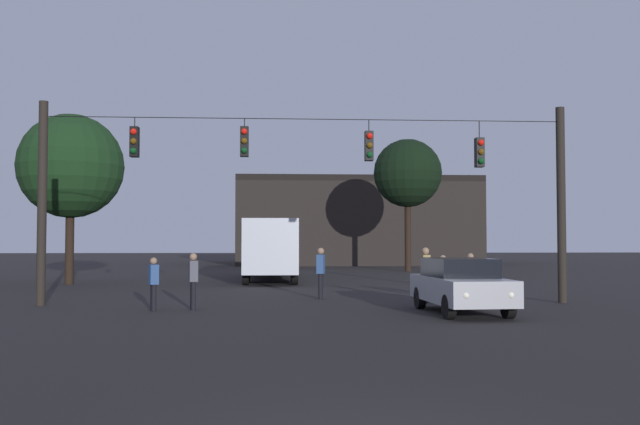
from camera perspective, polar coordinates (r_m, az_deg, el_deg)
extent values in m
plane|color=black|center=(31.09, -1.74, -6.02)|extent=(168.00, 168.00, 0.00)
cylinder|color=black|center=(23.31, -21.76, 0.74)|extent=(0.28, 0.28, 6.37)
cylinder|color=black|center=(23.98, 19.11, 0.62)|extent=(0.28, 0.28, 6.37)
cylinder|color=black|center=(22.46, -1.02, 7.64)|extent=(16.52, 0.02, 0.02)
cylinder|color=black|center=(22.86, -14.90, 7.14)|extent=(0.03, 0.03, 0.30)
cube|color=black|center=(22.77, -14.92, 5.59)|extent=(0.26, 0.32, 0.95)
sphere|color=red|center=(22.64, -15.00, 6.40)|extent=(0.20, 0.20, 0.20)
sphere|color=#5B3D0C|center=(22.60, -15.01, 5.65)|extent=(0.20, 0.20, 0.20)
sphere|color=#0C4219|center=(22.56, -15.02, 4.90)|extent=(0.20, 0.20, 0.20)
cylinder|color=black|center=(22.45, -6.19, 7.30)|extent=(0.03, 0.03, 0.26)
cube|color=black|center=(22.35, -6.20, 5.77)|extent=(0.26, 0.32, 0.95)
sphere|color=red|center=(22.22, -6.22, 6.60)|extent=(0.20, 0.20, 0.20)
sphere|color=#5B3D0C|center=(22.17, -6.22, 5.84)|extent=(0.20, 0.20, 0.20)
sphere|color=#0C4219|center=(22.13, -6.22, 5.07)|extent=(0.20, 0.20, 0.20)
cylinder|color=black|center=(22.60, 4.01, 7.09)|extent=(0.03, 0.03, 0.36)
cube|color=black|center=(22.50, 4.02, 5.44)|extent=(0.26, 0.32, 0.95)
sphere|color=red|center=(22.37, 4.08, 6.26)|extent=(0.20, 0.20, 0.20)
sphere|color=#5B3D0C|center=(22.33, 4.08, 5.50)|extent=(0.20, 0.20, 0.20)
sphere|color=#0C4219|center=(22.29, 4.08, 4.73)|extent=(0.20, 0.20, 0.20)
cylinder|color=black|center=(23.33, 12.88, 6.62)|extent=(0.03, 0.03, 0.54)
cube|color=black|center=(23.22, 12.90, 4.80)|extent=(0.26, 0.32, 0.95)
sphere|color=red|center=(23.09, 13.02, 5.59)|extent=(0.20, 0.20, 0.20)
sphere|color=#5B3D0C|center=(23.05, 13.02, 4.85)|extent=(0.20, 0.20, 0.20)
sphere|color=#0C4219|center=(23.02, 13.03, 4.11)|extent=(0.20, 0.20, 0.20)
cube|color=#B7BCC6|center=(36.02, -4.05, -2.72)|extent=(2.57, 11.02, 2.50)
cube|color=black|center=(36.02, -4.05, -1.75)|extent=(2.60, 10.36, 0.70)
cylinder|color=black|center=(40.03, -5.63, -4.46)|extent=(0.29, 1.00, 1.00)
cylinder|color=black|center=(40.02, -2.44, -4.47)|extent=(0.29, 1.00, 1.00)
cylinder|color=black|center=(33.88, -5.95, -4.86)|extent=(0.29, 1.00, 1.00)
cylinder|color=black|center=(33.87, -2.18, -4.87)|extent=(0.29, 1.00, 1.00)
cylinder|color=black|center=(31.90, -6.08, -5.01)|extent=(0.29, 1.00, 1.00)
cylinder|color=black|center=(31.89, -2.08, -5.03)|extent=(0.29, 1.00, 1.00)
cube|color=beige|center=(39.32, -4.03, -1.80)|extent=(2.56, 0.82, 0.56)
cube|color=beige|center=(33.27, -4.06, -1.71)|extent=(2.56, 0.82, 0.56)
cube|color=#99999E|center=(19.80, 11.45, -6.18)|extent=(2.05, 4.40, 0.68)
cube|color=black|center=(19.91, 11.30, -4.43)|extent=(1.72, 2.41, 0.52)
cylinder|color=black|center=(18.77, 15.14, -7.40)|extent=(0.26, 0.65, 0.64)
cylinder|color=black|center=(18.24, 10.49, -7.59)|extent=(0.26, 0.65, 0.64)
cylinder|color=black|center=(21.42, 12.28, -6.79)|extent=(0.26, 0.65, 0.64)
cylinder|color=black|center=(20.96, 8.16, -6.92)|extent=(0.26, 0.65, 0.64)
sphere|color=white|center=(18.03, 15.30, -6.53)|extent=(0.18, 0.18, 0.18)
sphere|color=white|center=(17.63, 11.81, -6.66)|extent=(0.18, 0.18, 0.18)
cylinder|color=black|center=(22.92, 8.69, -6.21)|extent=(0.14, 0.14, 0.89)
cylinder|color=black|center=(23.07, 8.58, -6.18)|extent=(0.14, 0.14, 0.89)
cube|color=#997F4C|center=(22.96, 8.62, -4.27)|extent=(0.26, 0.37, 0.66)
sphere|color=#8C6B51|center=(22.95, 8.61, -3.14)|extent=(0.24, 0.24, 0.24)
cylinder|color=black|center=(23.65, 12.26, -6.18)|extent=(0.14, 0.14, 0.79)
cylinder|color=black|center=(23.80, 12.17, -6.15)|extent=(0.14, 0.14, 0.79)
cube|color=#2D4C7F|center=(23.69, 12.20, -4.50)|extent=(0.26, 0.37, 0.59)
sphere|color=#8C6B51|center=(23.68, 12.19, -3.53)|extent=(0.21, 0.21, 0.21)
cylinder|color=black|center=(24.54, 9.98, -6.10)|extent=(0.14, 0.14, 0.75)
cylinder|color=black|center=(24.39, 10.07, -6.12)|extent=(0.14, 0.14, 0.75)
cube|color=#2D4C7F|center=(24.43, 10.01, -4.58)|extent=(0.24, 0.36, 0.56)
sphere|color=#8C6B51|center=(24.42, 10.01, -3.68)|extent=(0.20, 0.20, 0.20)
cylinder|color=black|center=(20.60, -13.42, -6.80)|extent=(0.14, 0.14, 0.76)
cylinder|color=black|center=(20.76, -13.52, -6.76)|extent=(0.14, 0.14, 0.76)
cube|color=#2D4C7F|center=(20.64, -13.45, -4.95)|extent=(0.36, 0.42, 0.57)
sphere|color=#8C6B51|center=(20.62, -13.44, -3.88)|extent=(0.20, 0.20, 0.20)
cylinder|color=black|center=(24.04, 0.03, -6.07)|extent=(0.14, 0.14, 0.87)
cylinder|color=black|center=(24.20, 0.09, -6.04)|extent=(0.14, 0.14, 0.87)
cube|color=#2D4C7F|center=(24.08, 0.06, -4.24)|extent=(0.32, 0.41, 0.65)
sphere|color=#8C6B51|center=(24.07, 0.06, -3.18)|extent=(0.24, 0.24, 0.24)
cylinder|color=black|center=(20.69, -10.31, -6.72)|extent=(0.14, 0.14, 0.81)
cylinder|color=black|center=(20.85, -10.36, -6.69)|extent=(0.14, 0.14, 0.81)
cube|color=#4C4C56|center=(20.73, -10.32, -4.74)|extent=(0.32, 0.41, 0.61)
sphere|color=#8C6B51|center=(20.71, -10.31, -3.59)|extent=(0.22, 0.22, 0.22)
cube|color=black|center=(61.77, 2.69, -1.05)|extent=(19.87, 13.93, 6.73)
cube|color=black|center=(61.96, 2.68, 2.29)|extent=(19.87, 13.93, 0.50)
cylinder|color=black|center=(34.16, -19.78, -2.38)|extent=(0.39, 0.39, 3.78)
sphere|color=black|center=(34.33, -19.70, 3.60)|extent=(4.82, 4.82, 4.82)
cylinder|color=black|center=(46.04, 7.19, -1.76)|extent=(0.42, 0.42, 4.88)
sphere|color=black|center=(46.25, 7.17, 3.21)|extent=(4.48, 4.48, 4.48)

